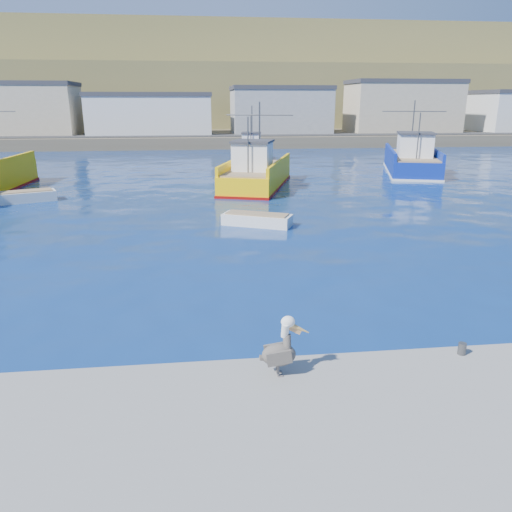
# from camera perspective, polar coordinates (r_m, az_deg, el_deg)

# --- Properties ---
(ground) EXTENTS (260.00, 260.00, 0.00)m
(ground) POSITION_cam_1_polar(r_m,az_deg,el_deg) (15.56, 6.30, -7.40)
(ground) COLOR #062050
(ground) RESTS_ON ground
(dock_bollards) EXTENTS (36.20, 0.20, 0.30)m
(dock_bollards) POSITION_cam_1_polar(r_m,az_deg,el_deg) (12.51, 12.64, -10.90)
(dock_bollards) COLOR #4C4C4C
(dock_bollards) RESTS_ON dock
(far_shore) EXTENTS (200.00, 81.00, 24.00)m
(far_shore) POSITION_cam_1_polar(r_m,az_deg,el_deg) (123.03, -5.45, 18.39)
(far_shore) COLOR brown
(far_shore) RESTS_ON ground
(trawler_yellow_b) EXTENTS (7.09, 11.81, 6.50)m
(trawler_yellow_b) POSITION_cam_1_polar(r_m,az_deg,el_deg) (39.40, 0.01, 9.36)
(trawler_yellow_b) COLOR #FFC204
(trawler_yellow_b) RESTS_ON ground
(trawler_blue) EXTENTS (7.60, 12.79, 6.62)m
(trawler_blue) POSITION_cam_1_polar(r_m,az_deg,el_deg) (49.81, 17.35, 10.32)
(trawler_blue) COLOR navy
(trawler_blue) RESTS_ON ground
(boat_orange) EXTENTS (3.99, 7.80, 5.97)m
(boat_orange) POSITION_cam_1_polar(r_m,az_deg,el_deg) (56.69, -0.50, 11.75)
(boat_orange) COLOR red
(boat_orange) RESTS_ON ground
(skiff_left) EXTENTS (4.42, 2.93, 0.91)m
(skiff_left) POSITION_cam_1_polar(r_m,az_deg,el_deg) (37.02, -25.14, 6.05)
(skiff_left) COLOR silver
(skiff_left) RESTS_ON ground
(skiff_mid) EXTENTS (3.92, 2.74, 0.81)m
(skiff_mid) POSITION_cam_1_polar(r_m,az_deg,el_deg) (27.15, 0.12, 4.07)
(skiff_mid) COLOR silver
(skiff_mid) RESTS_ON ground
(pelican) EXTENTS (1.16, 0.48, 1.43)m
(pelican) POSITION_cam_1_polar(r_m,az_deg,el_deg) (11.44, 2.84, -10.67)
(pelican) COLOR #595451
(pelican) RESTS_ON dock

